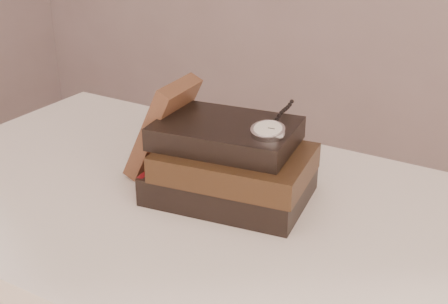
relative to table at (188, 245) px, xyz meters
The scene contains 5 objects.
table is the anchor object (origin of this frame).
book_stack 0.16m from the table, 28.43° to the left, with size 0.27×0.20×0.12m.
journal 0.20m from the table, 147.50° to the left, with size 0.03×0.11×0.17m, color #412519.
pocket_watch 0.26m from the table, 14.89° to the left, with size 0.06×0.15×0.02m.
eyeglasses 0.19m from the table, 109.77° to the left, with size 0.12×0.13×0.05m.
Camera 1 is at (0.48, -0.33, 1.20)m, focal length 47.81 mm.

